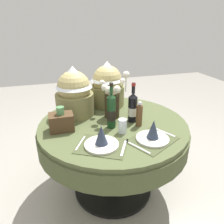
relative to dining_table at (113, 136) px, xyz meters
The scene contains 12 objects.
ground 0.59m from the dining_table, ahead, with size 8.00×8.00×0.00m, color #9E998E.
dining_table is the anchor object (origin of this frame).
place_setting_left 0.43m from the dining_table, 118.64° to the right, with size 0.42×0.39×0.16m.
place_setting_right 0.45m from the dining_table, 62.25° to the right, with size 0.42×0.39×0.16m.
flower_vase 0.31m from the dining_table, 77.34° to the left, with size 0.25×0.28×0.41m.
wine_bottle_left 0.29m from the dining_table, 115.34° to the right, with size 0.07×0.07×0.37m.
wine_bottle_centre 0.31m from the dining_table, ahead, with size 0.08×0.08×0.34m.
tumbler_mid 0.28m from the dining_table, 85.17° to the right, with size 0.07×0.07×0.11m, color silver.
pepper_mill 0.32m from the dining_table, 33.16° to the right, with size 0.05×0.05×0.21m.
gift_tub_back_left 0.53m from the dining_table, 138.93° to the left, with size 0.34×0.34×0.45m.
gift_tub_back_centre 0.55m from the dining_table, 81.50° to the left, with size 0.34×0.34×0.45m.
woven_basket_side_left 0.48m from the dining_table, behind, with size 0.19×0.13×0.20m.
Camera 1 is at (-0.46, -1.55, 1.54)m, focal length 33.65 mm.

